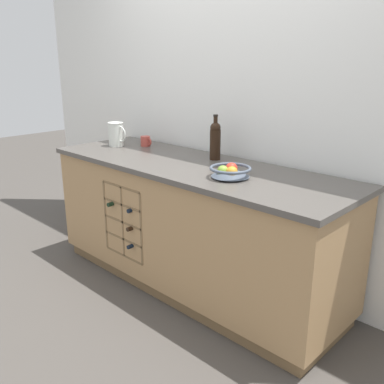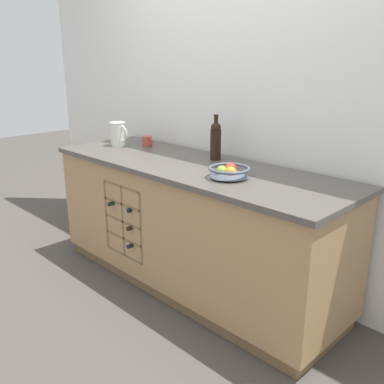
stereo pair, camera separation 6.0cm
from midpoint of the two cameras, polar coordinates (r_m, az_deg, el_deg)
ground_plane at (r=3.20m, az=0.55°, el=-12.05°), size 14.00×14.00×0.00m
back_wall at (r=3.12m, az=6.15°, el=11.77°), size 4.63×0.06×2.55m
kitchen_island at (r=3.01m, az=0.50°, el=-4.47°), size 2.27×0.76×0.90m
fruit_bowl at (r=2.53m, az=5.62°, el=2.81°), size 0.25×0.25×0.08m
white_pitcher at (r=3.50m, az=-9.33°, el=7.71°), size 0.19×0.12×0.19m
ceramic_mug at (r=3.48m, az=-5.47°, el=6.78°), size 0.11×0.08×0.08m
standing_wine_bottle at (r=2.97m, az=3.76°, el=6.96°), size 0.08×0.08×0.31m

